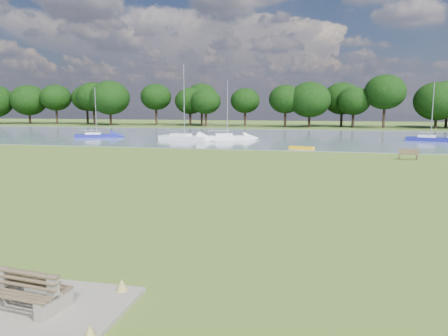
% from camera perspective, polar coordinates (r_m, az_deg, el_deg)
% --- Properties ---
extents(ground, '(220.00, 220.00, 0.00)m').
position_cam_1_polar(ground, '(23.29, -3.09, -3.11)').
color(ground, olive).
extents(river, '(220.00, 40.00, 0.10)m').
position_cam_1_polar(river, '(64.44, 7.13, 4.07)').
color(river, slate).
rests_on(river, ground).
extents(far_bank, '(220.00, 20.00, 0.40)m').
position_cam_1_polar(far_bank, '(94.29, 8.94, 5.32)').
color(far_bank, '#4C6626').
rests_on(far_bank, ground).
extents(concrete_pad, '(4.20, 3.20, 0.10)m').
position_cam_1_polar(concrete_pad, '(11.09, -24.07, -16.56)').
color(concrete_pad, gray).
rests_on(concrete_pad, ground).
extents(bench_pair, '(1.79, 1.19, 0.91)m').
position_cam_1_polar(bench_pair, '(10.92, -24.20, -14.56)').
color(bench_pair, gray).
rests_on(bench_pair, concrete_pad).
extents(riverbank_bench, '(1.60, 0.60, 0.97)m').
position_cam_1_polar(riverbank_bench, '(39.89, 22.94, 1.68)').
color(riverbank_bench, brown).
rests_on(riverbank_bench, ground).
extents(kayak, '(2.71, 1.42, 0.26)m').
position_cam_1_polar(kayak, '(46.23, 10.08, 2.63)').
color(kayak, '#FCB310').
rests_on(kayak, river).
extents(tree_line, '(145.09, 8.51, 10.30)m').
position_cam_1_polar(tree_line, '(90.13, 9.63, 9.10)').
color(tree_line, black).
rests_on(tree_line, far_bank).
extents(sailboat_1, '(7.37, 3.81, 9.69)m').
position_cam_1_polar(sailboat_1, '(57.50, -5.25, 4.17)').
color(sailboat_1, white).
rests_on(sailboat_1, river).
extents(sailboat_3, '(6.05, 3.81, 7.01)m').
position_cam_1_polar(sailboat_3, '(64.27, -16.36, 4.21)').
color(sailboat_3, navy).
rests_on(sailboat_3, river).
extents(sailboat_5, '(6.58, 3.96, 7.69)m').
position_cam_1_polar(sailboat_5, '(57.43, 0.36, 4.19)').
color(sailboat_5, white).
rests_on(sailboat_5, river).
extents(sailboat_6, '(6.00, 3.31, 7.36)m').
position_cam_1_polar(sailboat_6, '(61.02, 25.33, 3.60)').
color(sailboat_6, navy).
rests_on(sailboat_6, river).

